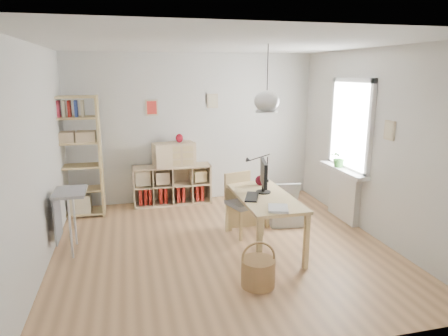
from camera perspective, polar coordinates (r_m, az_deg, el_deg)
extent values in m
plane|color=tan|center=(5.64, -0.27, -11.18)|extent=(4.50, 4.50, 0.00)
plane|color=silver|center=(7.40, -4.34, 5.64)|extent=(4.50, 0.00, 4.50)
plane|color=silver|center=(3.15, 9.27, -5.30)|extent=(4.50, 0.00, 4.50)
plane|color=silver|center=(5.20, -25.19, 1.04)|extent=(0.00, 4.50, 4.50)
plane|color=silver|center=(6.14, 20.63, 3.19)|extent=(0.00, 4.50, 4.50)
plane|color=silver|center=(5.14, -0.31, 17.33)|extent=(4.50, 4.50, 0.00)
cylinder|color=black|center=(5.14, 6.24, 13.46)|extent=(0.01, 0.01, 0.68)
ellipsoid|color=silver|center=(5.15, 6.14, 9.46)|extent=(0.32, 0.32, 0.27)
cube|color=white|center=(6.60, 17.76, 5.84)|extent=(0.03, 1.00, 1.30)
cube|color=white|center=(6.14, 20.16, 5.12)|extent=(0.06, 0.08, 1.46)
cube|color=white|center=(7.05, 15.32, 6.45)|extent=(0.06, 0.08, 1.46)
cube|color=white|center=(6.54, 18.01, 11.83)|extent=(0.06, 1.16, 0.08)
cube|color=white|center=(6.71, 17.16, -0.01)|extent=(0.06, 1.16, 0.08)
cube|color=silver|center=(6.82, 16.75, -3.78)|extent=(0.10, 0.80, 0.80)
cube|color=white|center=(6.68, 16.63, -0.29)|extent=(0.22, 1.20, 0.06)
cube|color=tan|center=(5.39, 5.80, -4.13)|extent=(0.70, 1.50, 0.04)
cube|color=tan|center=(4.82, 5.07, -11.11)|extent=(0.06, 0.06, 0.71)
cube|color=tan|center=(6.06, 0.82, -5.79)|extent=(0.06, 0.06, 0.71)
cube|color=tan|center=(5.03, 11.67, -10.25)|extent=(0.06, 0.06, 0.71)
cube|color=tan|center=(6.23, 6.20, -5.32)|extent=(0.06, 0.06, 0.71)
cube|color=tan|center=(7.44, -7.32, -4.95)|extent=(1.40, 0.38, 0.03)
cube|color=tan|center=(7.26, -7.49, 0.22)|extent=(1.40, 0.38, 0.03)
cube|color=tan|center=(7.31, -12.75, -2.71)|extent=(0.03, 0.38, 0.72)
cube|color=tan|center=(7.44, -2.16, -2.08)|extent=(0.03, 0.38, 0.72)
cube|color=tan|center=(7.52, -7.56, -2.03)|extent=(1.40, 0.02, 0.72)
cube|color=maroon|center=(7.38, -11.87, -3.89)|extent=(0.06, 0.26, 0.30)
cube|color=maroon|center=(7.38, -11.17, -3.85)|extent=(0.05, 0.26, 0.30)
cube|color=maroon|center=(7.38, -10.55, -3.81)|extent=(0.05, 0.26, 0.30)
cube|color=maroon|center=(7.39, -9.08, -3.73)|extent=(0.05, 0.26, 0.30)
cube|color=maroon|center=(7.40, -8.38, -3.68)|extent=(0.05, 0.26, 0.30)
cube|color=maroon|center=(7.42, -6.61, -3.58)|extent=(0.06, 0.26, 0.30)
cube|color=maroon|center=(7.43, -5.92, -3.53)|extent=(0.06, 0.26, 0.30)
cube|color=maroon|center=(7.47, -3.94, -3.40)|extent=(0.06, 0.26, 0.30)
cube|color=maroon|center=(7.48, -3.26, -3.36)|extent=(0.05, 0.26, 0.30)
cube|color=tan|center=(7.03, -23.42, 1.25)|extent=(0.04, 0.38, 2.00)
cube|color=tan|center=(6.94, -17.23, 1.61)|extent=(0.04, 0.38, 2.00)
cube|color=tan|center=(7.22, -19.73, -5.96)|extent=(0.76, 0.38, 0.03)
cube|color=tan|center=(7.10, -19.99, -2.92)|extent=(0.76, 0.38, 0.03)
cube|color=tan|center=(7.01, -20.25, 0.23)|extent=(0.76, 0.38, 0.03)
cube|color=tan|center=(6.93, -20.51, 3.45)|extent=(0.76, 0.38, 0.03)
cube|color=tan|center=(6.88, -20.79, 6.73)|extent=(0.76, 0.38, 0.03)
cube|color=tan|center=(6.85, -21.02, 9.46)|extent=(0.76, 0.38, 0.03)
cube|color=#2A3F9B|center=(6.90, -23.21, 7.75)|extent=(0.04, 0.18, 0.26)
cube|color=maroon|center=(6.89, -22.55, 7.80)|extent=(0.04, 0.18, 0.26)
cube|color=beige|center=(6.88, -21.89, 7.85)|extent=(0.04, 0.18, 0.26)
cube|color=maroon|center=(6.87, -21.22, 7.90)|extent=(0.04, 0.18, 0.26)
cube|color=#2A3F9B|center=(6.86, -20.39, 7.96)|extent=(0.04, 0.18, 0.26)
cube|color=beige|center=(6.85, -19.55, 8.02)|extent=(0.04, 0.18, 0.26)
cube|color=gray|center=(5.61, -21.18, -3.24)|extent=(0.40, 0.55, 0.04)
cylinder|color=silver|center=(5.53, -21.09, -8.05)|extent=(0.03, 0.03, 0.82)
cylinder|color=silver|center=(5.94, -20.58, -6.53)|extent=(0.03, 0.03, 0.82)
cube|color=gray|center=(5.73, -22.70, -6.48)|extent=(0.02, 0.50, 0.62)
cube|color=gray|center=(5.92, 2.97, -5.06)|extent=(0.55, 0.55, 0.06)
cube|color=tan|center=(5.76, 2.40, -8.28)|extent=(0.05, 0.05, 0.44)
cube|color=tan|center=(6.06, 0.42, -7.15)|extent=(0.05, 0.05, 0.44)
cube|color=tan|center=(5.96, 5.49, -7.56)|extent=(0.05, 0.05, 0.44)
cube|color=tan|center=(6.25, 3.43, -6.51)|extent=(0.05, 0.05, 0.44)
cube|color=tan|center=(6.01, 1.93, -2.44)|extent=(0.43, 0.17, 0.40)
cylinder|color=olive|center=(4.67, 4.89, -14.66)|extent=(0.38, 0.38, 0.32)
torus|color=olive|center=(4.58, 4.94, -12.66)|extent=(0.39, 0.06, 0.39)
cube|color=silver|center=(6.51, 8.93, -7.82)|extent=(0.61, 0.47, 0.02)
cube|color=silver|center=(6.40, 6.60, -6.81)|extent=(0.08, 0.38, 0.29)
cube|color=silver|center=(6.52, 11.29, -6.60)|extent=(0.08, 0.38, 0.29)
cube|color=silver|center=(6.29, 9.35, -7.28)|extent=(0.55, 0.11, 0.29)
cube|color=silver|center=(6.63, 8.61, -6.17)|extent=(0.55, 0.11, 0.29)
cube|color=silver|center=(6.69, 8.39, -3.53)|extent=(0.58, 0.27, 0.36)
sphere|color=yellow|center=(6.35, 7.92, -6.37)|extent=(0.13, 0.13, 0.13)
sphere|color=#1976B3|center=(6.50, 9.73, -5.97)|extent=(0.13, 0.13, 0.13)
sphere|color=red|center=(6.41, 8.86, -6.21)|extent=(0.13, 0.13, 0.13)
sphere|color=green|center=(6.40, 10.50, -6.31)|extent=(0.13, 0.13, 0.13)
cylinder|color=black|center=(5.51, 5.64, -3.42)|extent=(0.20, 0.20, 0.02)
cylinder|color=black|center=(5.50, 5.65, -2.86)|extent=(0.05, 0.05, 0.09)
cube|color=black|center=(5.44, 5.70, -0.72)|extent=(0.16, 0.51, 0.33)
cube|color=black|center=(5.28, 4.01, -4.13)|extent=(0.30, 0.45, 0.02)
cylinder|color=black|center=(6.04, 6.16, -1.83)|extent=(0.06, 0.06, 0.04)
cylinder|color=black|center=(5.99, 6.20, -0.12)|extent=(0.01, 0.01, 0.37)
cone|color=black|center=(5.78, 3.58, 1.12)|extent=(0.09, 0.06, 0.09)
sphere|color=#470916|center=(5.84, 5.22, -1.78)|extent=(0.15, 0.15, 0.15)
cube|color=white|center=(4.86, 7.74, -5.74)|extent=(0.32, 0.36, 0.03)
cube|color=tan|center=(7.22, -7.16, 1.97)|extent=(0.78, 0.46, 0.42)
ellipsoid|color=maroon|center=(7.18, -6.40, 4.26)|extent=(0.13, 0.13, 0.16)
imported|color=#275D23|center=(6.73, 16.11, 1.42)|extent=(0.34, 0.32, 0.30)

